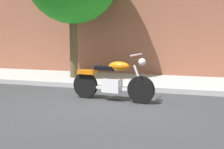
# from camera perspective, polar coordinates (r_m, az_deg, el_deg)

# --- Properties ---
(ground_plane) EXTENTS (60.00, 60.00, 0.00)m
(ground_plane) POSITION_cam_1_polar(r_m,az_deg,el_deg) (6.98, -1.16, -5.49)
(ground_plane) COLOR #303335
(sidewalk) EXTENTS (22.79, 2.68, 0.14)m
(sidewalk) POSITION_cam_1_polar(r_m,az_deg,el_deg) (9.80, 4.63, -1.32)
(sidewalk) COLOR #A4A4A4
(sidewalk) RESTS_ON ground
(motorcycle) EXTENTS (2.10, 0.70, 1.14)m
(motorcycle) POSITION_cam_1_polar(r_m,az_deg,el_deg) (7.22, 0.01, -1.23)
(motorcycle) COLOR black
(motorcycle) RESTS_ON ground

